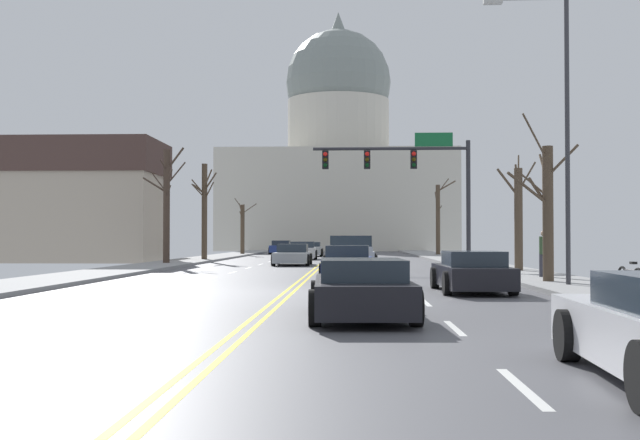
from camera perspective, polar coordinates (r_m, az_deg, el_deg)
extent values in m
cube|color=#515156|center=(21.81, -2.30, -5.41)|extent=(14.00, 180.00, 0.06)
cube|color=yellow|center=(21.81, -2.62, -5.32)|extent=(0.10, 176.40, 0.00)
cube|color=yellow|center=(21.79, -1.99, -5.32)|extent=(0.10, 176.40, 0.00)
cube|color=silver|center=(8.30, 14.64, -11.82)|extent=(0.12, 2.20, 0.00)
cube|color=silver|center=(13.38, 9.87, -7.83)|extent=(0.12, 2.20, 0.00)
cube|color=silver|center=(18.52, 7.76, -6.02)|extent=(0.12, 2.20, 0.00)
cube|color=silver|center=(23.69, 6.58, -5.00)|extent=(0.12, 2.20, 0.00)
cube|color=silver|center=(28.87, 5.82, -4.34)|extent=(0.12, 2.20, 0.00)
cube|color=silver|center=(34.05, 5.30, -3.88)|extent=(0.12, 2.20, 0.00)
cube|color=silver|center=(39.24, 4.91, -3.54)|extent=(0.12, 2.20, 0.00)
cube|color=silver|center=(44.44, 4.62, -3.29)|extent=(0.12, 2.20, 0.00)
cube|color=silver|center=(49.63, 4.38, -3.08)|extent=(0.12, 2.20, 0.00)
cube|color=silver|center=(54.83, 4.19, -2.92)|extent=(0.12, 2.20, 0.00)
cube|color=silver|center=(60.02, 4.04, -2.78)|extent=(0.12, 2.20, 0.00)
cube|color=silver|center=(65.22, 3.90, -2.66)|extent=(0.12, 2.20, 0.00)
cube|color=silver|center=(70.41, 3.79, -2.56)|extent=(0.12, 2.20, 0.00)
cube|color=silver|center=(75.61, 3.70, -2.48)|extent=(0.12, 2.20, 0.00)
cube|color=silver|center=(80.81, 3.61, -2.41)|extent=(0.12, 2.20, 0.00)
cube|color=silver|center=(86.01, 3.54, -2.34)|extent=(0.12, 2.20, 0.00)
cube|color=silver|center=(14.28, -19.49, -7.36)|extent=(0.12, 2.20, 0.00)
cube|color=silver|center=(19.18, -13.66, -5.83)|extent=(0.12, 2.20, 0.00)
cube|color=silver|center=(24.21, -10.25, -4.90)|extent=(0.12, 2.20, 0.00)
cube|color=silver|center=(29.30, -8.02, -4.29)|extent=(0.12, 2.20, 0.00)
cube|color=silver|center=(34.42, -6.45, -3.85)|extent=(0.12, 2.20, 0.00)
cube|color=silver|center=(39.56, -5.29, -3.53)|extent=(0.12, 2.20, 0.00)
cube|color=silver|center=(44.72, -4.40, -3.27)|extent=(0.12, 2.20, 0.00)
cube|color=silver|center=(49.88, -3.69, -3.07)|extent=(0.12, 2.20, 0.00)
cube|color=silver|center=(55.05, -3.12, -2.91)|extent=(0.12, 2.20, 0.00)
cube|color=silver|center=(60.23, -2.64, -2.78)|extent=(0.12, 2.20, 0.00)
cube|color=silver|center=(65.41, -2.24, -2.66)|extent=(0.12, 2.20, 0.00)
cube|color=silver|center=(70.59, -1.90, -2.56)|extent=(0.12, 2.20, 0.00)
cube|color=silver|center=(75.78, -1.61, -2.48)|extent=(0.12, 2.20, 0.00)
cube|color=silver|center=(80.96, -1.35, -2.41)|extent=(0.12, 2.20, 0.00)
cube|color=silver|center=(86.15, -1.13, -2.34)|extent=(0.12, 2.20, 0.00)
cube|color=gray|center=(22.74, 19.65, -4.91)|extent=(3.00, 180.00, 0.14)
cylinder|color=#28282D|center=(39.51, 10.86, 1.25)|extent=(0.22, 0.22, 6.29)
cylinder|color=#28282D|center=(39.34, 5.19, 5.25)|extent=(7.80, 0.16, 0.16)
cube|color=black|center=(39.36, 6.90, 4.43)|extent=(0.32, 0.28, 0.92)
sphere|color=red|center=(39.23, 6.92, 4.86)|extent=(0.22, 0.22, 0.22)
sphere|color=#332B05|center=(39.20, 6.92, 4.46)|extent=(0.22, 0.22, 0.22)
sphere|color=black|center=(39.17, 6.92, 4.05)|extent=(0.22, 0.22, 0.22)
cube|color=black|center=(39.24, 3.48, 4.44)|extent=(0.32, 0.28, 0.92)
sphere|color=red|center=(39.11, 3.49, 4.87)|extent=(0.22, 0.22, 0.22)
sphere|color=#332B05|center=(39.08, 3.49, 4.46)|extent=(0.22, 0.22, 0.22)
sphere|color=black|center=(39.06, 3.49, 4.06)|extent=(0.22, 0.22, 0.22)
cube|color=black|center=(39.26, 0.40, 4.44)|extent=(0.32, 0.28, 0.92)
sphere|color=red|center=(39.13, 0.39, 4.87)|extent=(0.22, 0.22, 0.22)
sphere|color=#332B05|center=(39.10, 0.39, 4.46)|extent=(0.22, 0.22, 0.22)
sphere|color=black|center=(39.07, 0.39, 4.05)|extent=(0.22, 0.22, 0.22)
cube|color=#146033|center=(39.58, 8.37, 5.87)|extent=(1.90, 0.06, 0.70)
cylinder|color=#333338|center=(24.37, 17.74, 5.76)|extent=(0.14, 0.14, 8.73)
cube|color=#B2B2AD|center=(24.75, 12.59, 15.43)|extent=(0.56, 0.24, 0.16)
cube|color=beige|center=(99.04, 1.36, 1.25)|extent=(28.18, 22.53, 11.95)
cylinder|color=beige|center=(99.94, 1.35, 6.74)|extent=(12.97, 12.97, 7.21)
sphere|color=gray|center=(100.94, 1.35, 10.09)|extent=(13.42, 13.42, 13.42)
cone|color=gray|center=(102.80, 1.35, 14.42)|extent=(1.80, 1.80, 2.40)
cube|color=#ADB2B7|center=(35.45, 2.29, -2.86)|extent=(2.14, 5.66, 0.71)
cube|color=#1E2833|center=(36.23, 2.31, -1.71)|extent=(1.92, 1.94, 0.69)
cube|color=#ADB2B7|center=(32.69, 2.23, -2.17)|extent=(1.90, 0.12, 0.22)
cylinder|color=black|center=(37.17, 0.74, -3.06)|extent=(0.29, 0.80, 0.80)
cylinder|color=black|center=(37.14, 3.93, -3.06)|extent=(0.29, 0.80, 0.80)
cylinder|color=black|center=(33.80, 0.50, -3.23)|extent=(0.29, 0.80, 0.80)
cylinder|color=black|center=(33.77, 4.01, -3.23)|extent=(0.29, 0.80, 0.80)
cube|color=navy|center=(28.59, 2.09, -3.43)|extent=(1.85, 4.70, 0.63)
cube|color=#232D38|center=(28.25, 2.07, -2.35)|extent=(1.57, 2.24, 0.46)
cylinder|color=black|center=(30.07, 0.54, -3.62)|extent=(0.24, 0.65, 0.64)
cylinder|color=black|center=(30.02, 3.82, -3.62)|extent=(0.24, 0.65, 0.64)
cylinder|color=black|center=(27.20, 0.18, -3.86)|extent=(0.24, 0.65, 0.64)
cylinder|color=black|center=(27.14, 3.81, -3.86)|extent=(0.24, 0.65, 0.64)
cube|color=black|center=(22.33, 11.07, -4.06)|extent=(1.78, 4.63, 0.58)
cube|color=#232D38|center=(21.95, 11.22, -2.80)|extent=(1.54, 2.07, 0.42)
cylinder|color=black|center=(23.63, 8.44, -4.23)|extent=(0.23, 0.64, 0.64)
cylinder|color=black|center=(23.89, 12.57, -4.18)|extent=(0.23, 0.64, 0.64)
cylinder|color=black|center=(20.80, 9.36, -4.62)|extent=(0.23, 0.64, 0.64)
cylinder|color=black|center=(21.10, 14.03, -4.55)|extent=(0.23, 0.64, 0.64)
cube|color=black|center=(14.79, 3.06, -5.49)|extent=(1.91, 4.65, 0.58)
cube|color=#232D38|center=(14.46, 3.11, -3.66)|extent=(1.61, 2.33, 0.39)
cylinder|color=black|center=(16.20, -0.27, -5.58)|extent=(0.24, 0.65, 0.64)
cylinder|color=black|center=(16.27, 5.87, -5.55)|extent=(0.24, 0.65, 0.64)
cylinder|color=black|center=(13.36, -0.38, -6.48)|extent=(0.24, 0.65, 0.64)
cylinder|color=black|center=(13.46, 7.07, -6.44)|extent=(0.24, 0.65, 0.64)
cylinder|color=black|center=(10.13, 17.73, -8.07)|extent=(0.24, 0.65, 0.64)
cube|color=#9EA3A8|center=(43.36, -2.05, -2.76)|extent=(1.88, 4.63, 0.56)
cube|color=#232D38|center=(43.62, -2.02, -2.08)|extent=(1.64, 2.07, 0.46)
cylinder|color=black|center=(41.87, -0.92, -2.98)|extent=(0.22, 0.64, 0.64)
cylinder|color=black|center=(42.01, -3.45, -2.97)|extent=(0.22, 0.64, 0.64)
cylinder|color=black|center=(44.74, -0.73, -2.87)|extent=(0.22, 0.64, 0.64)
cylinder|color=black|center=(44.86, -3.10, -2.86)|extent=(0.22, 0.64, 0.64)
cube|color=silver|center=(55.47, -1.30, -2.40)|extent=(2.05, 4.65, 0.66)
cube|color=#232D38|center=(55.63, -1.30, -1.82)|extent=(1.73, 2.18, 0.44)
cylinder|color=black|center=(54.03, -0.34, -2.61)|extent=(0.24, 0.65, 0.64)
cylinder|color=black|center=(54.09, -2.34, -2.60)|extent=(0.24, 0.65, 0.64)
cylinder|color=black|center=(56.88, -0.31, -2.54)|extent=(0.24, 0.65, 0.64)
cylinder|color=black|center=(56.93, -2.21, -2.54)|extent=(0.24, 0.65, 0.64)
cube|color=#9EA3A8|center=(64.53, -0.72, -2.26)|extent=(1.90, 4.47, 0.64)
cube|color=#232D38|center=(64.94, -0.70, -1.80)|extent=(1.65, 2.22, 0.38)
cylinder|color=black|center=(63.12, 0.07, -2.42)|extent=(0.23, 0.64, 0.64)
cylinder|color=black|center=(63.20, -1.61, -2.42)|extent=(0.23, 0.64, 0.64)
cylinder|color=black|center=(65.87, 0.14, -2.38)|extent=(0.23, 0.64, 0.64)
cylinder|color=black|center=(65.95, -1.47, -2.38)|extent=(0.23, 0.64, 0.64)
cube|color=navy|center=(74.00, -2.89, -2.13)|extent=(1.91, 4.54, 0.66)
cube|color=#232D38|center=(74.28, -2.87, -1.69)|extent=(1.66, 2.15, 0.46)
cylinder|color=black|center=(72.54, -2.25, -2.28)|extent=(0.23, 0.64, 0.64)
cylinder|color=black|center=(72.69, -3.71, -2.28)|extent=(0.23, 0.64, 0.64)
cylinder|color=black|center=(75.33, -2.10, -2.25)|extent=(0.23, 0.64, 0.64)
cylinder|color=black|center=(75.48, -3.51, -2.24)|extent=(0.23, 0.64, 0.64)
cube|color=#B2A38E|center=(51.61, -16.77, 0.12)|extent=(9.03, 6.44, 5.55)
cube|color=#47332D|center=(51.85, -16.74, 4.38)|extent=(9.39, 6.70, 2.16)
cube|color=#B2A38E|center=(62.62, -16.07, 0.21)|extent=(9.31, 6.91, 6.29)
cube|color=#47332D|center=(62.83, -16.05, 3.70)|extent=(9.69, 7.19, 1.38)
cylinder|color=#4C3D2D|center=(25.88, 16.43, 0.47)|extent=(0.34, 0.34, 4.34)
cylinder|color=#4C3D2D|center=(25.99, 15.77, 1.98)|extent=(0.66, 0.42, 1.00)
cylinder|color=#4C3D2D|center=(25.55, 15.57, 5.84)|extent=(1.03, 0.90, 1.46)
cylinder|color=#4C3D2D|center=(26.45, 15.34, 2.61)|extent=(0.78, 1.30, 1.00)
cylinder|color=#4C3D2D|center=(26.59, 16.14, 3.64)|extent=(0.14, 1.31, 1.11)
cylinder|color=#4C3D2D|center=(25.33, 15.07, 2.24)|extent=(1.53, 0.98, 1.02)
cylinder|color=#4C3D2D|center=(25.74, 17.42, 4.19)|extent=(0.86, 0.82, 0.98)
cylinder|color=#423328|center=(44.01, -11.23, 1.02)|extent=(0.37, 0.37, 6.33)
cylinder|color=#423328|center=(44.63, -12.05, 2.53)|extent=(1.61, 0.88, 0.97)
cylinder|color=#423328|center=(43.95, -11.77, 2.74)|extent=(0.84, 0.55, 1.17)
cylinder|color=#423328|center=(43.71, -11.43, 3.97)|extent=(0.19, 0.99, 0.56)
cylinder|color=#423328|center=(44.09, -10.61, 4.44)|extent=(1.04, 0.14, 1.33)
cylinder|color=#423328|center=(44.62, -11.03, 2.97)|extent=(0.14, 1.17, 1.24)
cylinder|color=#423328|center=(43.58, -11.08, 2.10)|extent=(0.50, 0.92, 0.61)
cylinder|color=#423328|center=(44.35, -10.55, 3.38)|extent=(0.99, 0.78, 1.38)
cylinder|color=#4C3D2D|center=(34.11, 14.40, 0.06)|extent=(0.35, 0.35, 4.37)
cylinder|color=#4C3D2D|center=(34.96, 14.39, 3.63)|extent=(0.40, 1.49, 1.40)
cylinder|color=#4C3D2D|center=(34.55, 14.29, 3.05)|extent=(0.13, 0.79, 1.21)
cylinder|color=#4C3D2D|center=(34.70, 14.31, 3.02)|extent=(0.20, 1.05, 0.71)
cylinder|color=#4C3D2D|center=(34.08, 14.97, 3.09)|extent=(0.73, 0.49, 1.27)
cylinder|color=#4C3D2D|center=(34.36, 13.65, 2.69)|extent=(0.91, 0.66, 1.29)
cylinder|color=#4C3D2D|center=(68.29, -5.72, -0.68)|extent=(0.36, 0.36, 4.30)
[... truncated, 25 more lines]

